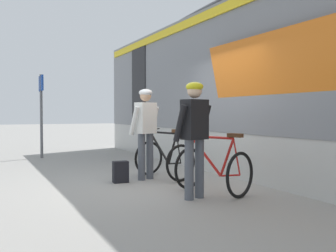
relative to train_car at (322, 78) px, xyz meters
name	(u,v)px	position (x,y,z in m)	size (l,w,h in m)	color
ground_plane	(160,184)	(-3.04, 0.94, -1.97)	(80.00, 80.00, 0.00)	gray
train_car	(322,78)	(0.00, 0.00, 0.00)	(3.22, 16.70, 3.88)	slate
cyclist_near_in_white	(146,125)	(-3.09, 1.48, -0.91)	(0.66, 0.45, 1.76)	#4C515B
cyclist_far_in_dark	(194,129)	(-3.08, -0.40, -0.91)	(0.66, 0.41, 1.76)	#4C515B
bicycle_near_black	(164,158)	(-2.70, 1.45, -1.56)	(0.93, 1.20, 0.99)	black
bicycle_far_red	(213,169)	(-2.61, -0.20, -1.56)	(1.04, 1.25, 0.99)	black
backpack_on_platform	(121,172)	(-3.64, 1.37, -1.77)	(0.28, 0.18, 0.40)	black
platform_sign_post	(41,102)	(-4.39, 6.14, -0.34)	(0.08, 0.70, 2.40)	#595B60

